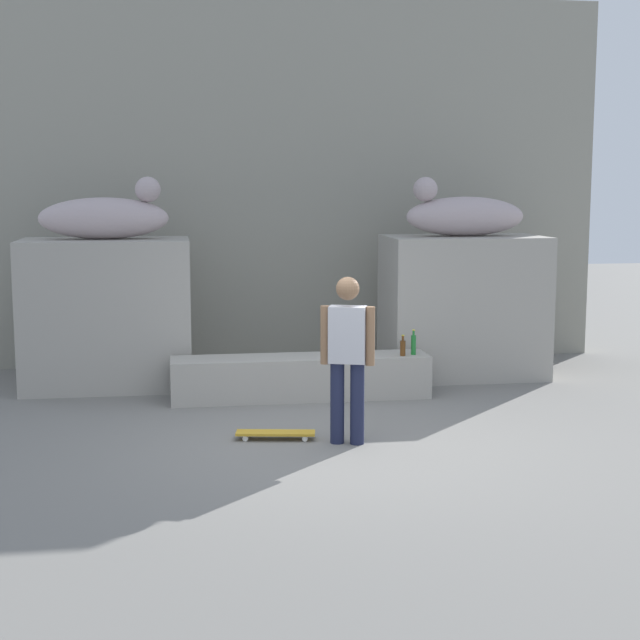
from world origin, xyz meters
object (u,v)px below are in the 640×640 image
statue_reclining_left (107,216)px  skateboard (276,433)px  statue_reclining_right (463,215)px  bottle_green (413,344)px  bottle_brown (403,347)px  skater (347,352)px

statue_reclining_left → skateboard: bearing=-57.3°
statue_reclining_right → bottle_green: bearing=49.3°
bottle_brown → skater: bearing=-118.1°
statue_reclining_left → bottle_green: (3.66, -1.13, -1.52)m
bottle_brown → skateboard: bearing=-135.7°
skateboard → bottle_green: bearing=-127.4°
bottle_green → statue_reclining_right: bearing=50.4°
statue_reclining_left → statue_reclining_right: same height
skateboard → bottle_brown: 2.47m
skateboard → bottle_green: 2.61m
skater → statue_reclining_left: bearing=-33.1°
skater → skateboard: skater is taller
skateboard → bottle_brown: size_ratio=3.22×
bottle_green → skater: bearing=-120.6°
skateboard → bottle_brown: bottle_brown is taller
skateboard → statue_reclining_right: bearing=-124.6°
statue_reclining_right → bottle_green: 2.11m
statue_reclining_right → skateboard: statue_reclining_right is taller
skater → bottle_brown: skater is taller
statue_reclining_right → skater: size_ratio=0.96×
bottle_brown → statue_reclining_left: bearing=161.4°
bottle_green → bottle_brown: bottle_green is taller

